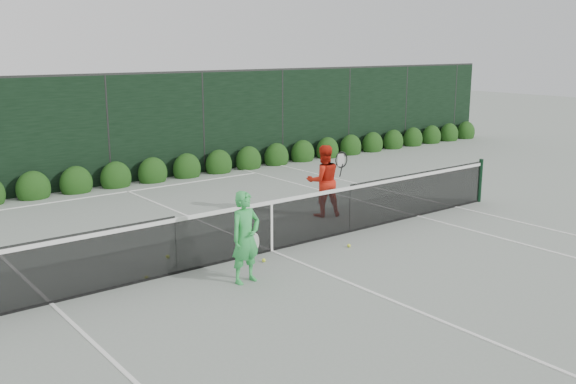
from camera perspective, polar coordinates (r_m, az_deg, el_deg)
ground at (r=12.12m, az=-1.46°, el=-5.27°), size 80.00×80.00×0.00m
tennis_net at (r=11.95m, az=-1.57°, el=-2.87°), size 12.90×0.10×1.07m
player_woman at (r=10.39m, az=-3.79°, el=-4.04°), size 0.64×0.41×1.52m
player_man at (r=14.43m, az=3.18°, el=1.01°), size 0.98×0.86×1.62m
court_lines at (r=12.12m, az=-1.46°, el=-5.24°), size 11.03×23.83×0.01m
windscreen_fence at (r=9.74m, az=8.02°, el=-0.66°), size 32.00×21.07×3.06m
hedge_row at (r=18.14m, az=-15.05°, el=1.18°), size 31.66×0.65×0.94m
tennis_balls at (r=11.59m, az=-4.72°, el=-5.99°), size 3.91×1.62×0.07m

